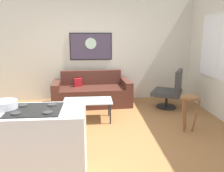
% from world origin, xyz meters
% --- Properties ---
extents(ground, '(6.40, 6.40, 0.04)m').
position_xyz_m(ground, '(0.00, 0.00, -0.02)').
color(ground, '#926136').
extents(back_wall, '(6.40, 0.05, 2.80)m').
position_xyz_m(back_wall, '(0.00, 2.42, 1.40)').
color(back_wall, beige).
rests_on(back_wall, ground).
extents(couch, '(1.96, 0.97, 0.83)m').
position_xyz_m(couch, '(-0.07, 1.88, 0.29)').
color(couch, '#4B261E').
rests_on(couch, ground).
extents(coffee_table, '(0.99, 0.55, 0.43)m').
position_xyz_m(coffee_table, '(-0.15, 0.80, 0.40)').
color(coffee_table, silver).
rests_on(coffee_table, ground).
extents(armchair, '(0.88, 0.89, 0.93)m').
position_xyz_m(armchair, '(1.79, 1.45, 0.44)').
color(armchair, black).
rests_on(armchair, ground).
extents(bar_stool, '(0.36, 0.36, 0.67)m').
position_xyz_m(bar_stool, '(1.68, 0.12, 0.51)').
color(bar_stool, brown).
rests_on(bar_stool, ground).
extents(kitchen_counter, '(1.79, 0.64, 0.93)m').
position_xyz_m(kitchen_counter, '(-1.03, -1.14, 0.46)').
color(kitchen_counter, silver).
rests_on(kitchen_counter, ground).
extents(mixing_bowl, '(0.29, 0.29, 0.10)m').
position_xyz_m(mixing_bowl, '(-1.07, -1.08, 0.96)').
color(mixing_bowl, silver).
rests_on(mixing_bowl, kitchen_counter).
extents(wall_painting, '(1.09, 0.03, 0.70)m').
position_xyz_m(wall_painting, '(-0.08, 2.38, 1.42)').
color(wall_painting, black).
extents(window, '(0.03, 1.58, 1.39)m').
position_xyz_m(window, '(2.59, 0.90, 1.48)').
color(window, silver).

